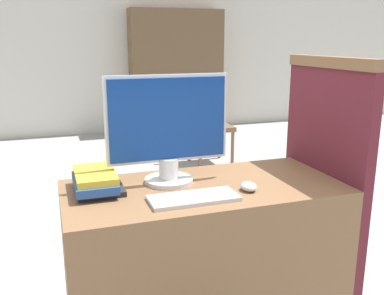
{
  "coord_description": "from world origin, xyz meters",
  "views": [
    {
      "loc": [
        -0.61,
        -1.35,
        1.38
      ],
      "look_at": [
        -0.07,
        0.26,
        0.95
      ],
      "focal_mm": 40.0,
      "sensor_mm": 36.0,
      "label": 1
    }
  ],
  "objects": [
    {
      "name": "bookshelf_far",
      "position": [
        1.27,
        4.89,
        0.91
      ],
      "size": [
        1.4,
        0.32,
        1.81
      ],
      "color": "brown",
      "rests_on": "ground_plane"
    },
    {
      "name": "mouse",
      "position": [
        0.15,
        0.17,
        0.78
      ],
      "size": [
        0.06,
        0.08,
        0.04
      ],
      "color": "silver",
      "rests_on": "desk"
    },
    {
      "name": "wall_back",
      "position": [
        0.0,
        5.13,
        1.4
      ],
      "size": [
        12.0,
        0.06,
        2.8
      ],
      "color": "beige",
      "rests_on": "ground_plane"
    },
    {
      "name": "monitor",
      "position": [
        -0.13,
        0.38,
        1.0
      ],
      "size": [
        0.54,
        0.21,
        0.47
      ],
      "color": "silver",
      "rests_on": "desk"
    },
    {
      "name": "keyboard",
      "position": [
        -0.1,
        0.14,
        0.77
      ],
      "size": [
        0.35,
        0.15,
        0.02
      ],
      "color": "silver",
      "rests_on": "desk"
    },
    {
      "name": "far_chair",
      "position": [
        1.09,
        3.11,
        0.51
      ],
      "size": [
        0.44,
        0.44,
        0.92
      ],
      "rotation": [
        0.0,
        0.0,
        0.12
      ],
      "color": "brown",
      "rests_on": "ground_plane"
    },
    {
      "name": "desk",
      "position": [
        0.0,
        0.29,
        0.38
      ],
      "size": [
        1.2,
        0.57,
        0.76
      ],
      "color": "brown",
      "rests_on": "ground_plane"
    },
    {
      "name": "carrel_divider",
      "position": [
        0.62,
        0.31,
        0.66
      ],
      "size": [
        0.07,
        0.61,
        1.3
      ],
      "color": "#5B1E28",
      "rests_on": "ground_plane"
    },
    {
      "name": "book_stack",
      "position": [
        -0.45,
        0.37,
        0.81
      ],
      "size": [
        0.2,
        0.28,
        0.08
      ],
      "color": "#232328",
      "rests_on": "desk"
    }
  ]
}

